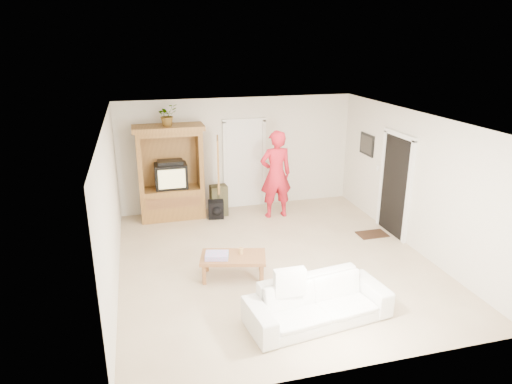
{
  "coord_description": "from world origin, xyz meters",
  "views": [
    {
      "loc": [
        -2.25,
        -7.17,
        3.87
      ],
      "look_at": [
        -0.2,
        0.6,
        1.15
      ],
      "focal_mm": 32.0,
      "sensor_mm": 36.0,
      "label": 1
    }
  ],
  "objects_px": {
    "man": "(276,174)",
    "coffee_table": "(233,259)",
    "sofa": "(318,302)",
    "armoire": "(172,179)"
  },
  "relations": [
    {
      "from": "sofa",
      "to": "coffee_table",
      "type": "distance_m",
      "value": 1.78
    },
    {
      "from": "man",
      "to": "coffee_table",
      "type": "xyz_separation_m",
      "value": [
        -1.52,
        -2.52,
        -0.64
      ]
    },
    {
      "from": "armoire",
      "to": "man",
      "type": "relative_size",
      "value": 1.06
    },
    {
      "from": "sofa",
      "to": "armoire",
      "type": "bearing_deg",
      "value": 101.74
    },
    {
      "from": "sofa",
      "to": "coffee_table",
      "type": "height_order",
      "value": "sofa"
    },
    {
      "from": "sofa",
      "to": "coffee_table",
      "type": "relative_size",
      "value": 1.73
    },
    {
      "from": "man",
      "to": "coffee_table",
      "type": "distance_m",
      "value": 3.01
    },
    {
      "from": "man",
      "to": "armoire",
      "type": "bearing_deg",
      "value": -14.93
    },
    {
      "from": "man",
      "to": "coffee_table",
      "type": "bearing_deg",
      "value": 57.59
    },
    {
      "from": "armoire",
      "to": "sofa",
      "type": "bearing_deg",
      "value": -70.5
    }
  ]
}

